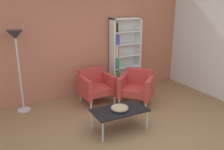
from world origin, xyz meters
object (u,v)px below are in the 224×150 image
armchair_near_window (96,85)px  armchair_corner_red (137,86)px  bookshelf_tall (123,56)px  floor_lamp_torchiere (16,45)px  coffee_table_low (120,111)px  decorative_bowl (120,108)px

armchair_near_window → armchair_corner_red: bearing=-34.4°
bookshelf_tall → floor_lamp_torchiere: size_ratio=1.09×
coffee_table_low → floor_lamp_torchiere: bearing=131.7°
decorative_bowl → armchair_corner_red: size_ratio=0.34×
bookshelf_tall → armchair_near_window: bearing=-155.8°
coffee_table_low → decorative_bowl: decorative_bowl is taller
armchair_corner_red → bookshelf_tall: bearing=128.4°
bookshelf_tall → coffee_table_low: 2.16m
floor_lamp_torchiere → armchair_corner_red: bearing=-18.2°
decorative_bowl → floor_lamp_torchiere: floor_lamp_torchiere is taller
coffee_table_low → armchair_near_window: armchair_near_window is taller
decorative_bowl → armchair_near_window: armchair_near_window is taller
floor_lamp_torchiere → coffee_table_low: bearing=-48.3°
floor_lamp_torchiere → bookshelf_tall: bearing=3.0°
armchair_corner_red → coffee_table_low: bearing=-89.8°
bookshelf_tall → floor_lamp_torchiere: bookshelf_tall is taller
decorative_bowl → armchair_corner_red: armchair_corner_red is taller
bookshelf_tall → coffee_table_low: size_ratio=1.90×
bookshelf_tall → armchair_corner_red: (-0.14, -0.92, -0.53)m
armchair_near_window → armchair_corner_red: (0.81, -0.49, 0.00)m
coffee_table_low → decorative_bowl: (0.00, 0.00, 0.07)m
coffee_table_low → armchair_near_window: bearing=85.0°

